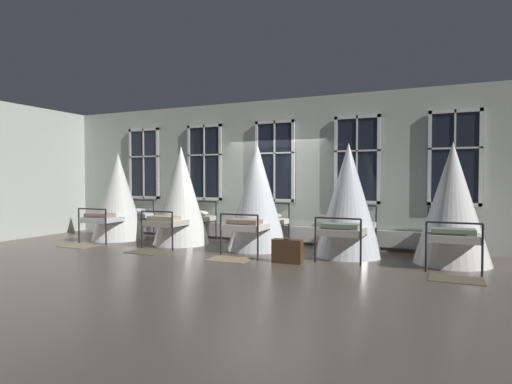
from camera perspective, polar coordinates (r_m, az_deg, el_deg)
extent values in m
plane|color=brown|center=(9.48, 0.33, -7.68)|extent=(23.26, 23.26, 0.00)
cube|color=#B2B7AD|center=(10.35, 2.76, 2.81)|extent=(12.63, 0.10, 3.49)
cube|color=black|center=(12.28, -14.95, 3.74)|extent=(1.02, 0.02, 1.97)
cube|color=silver|center=(12.29, -14.91, -0.70)|extent=(1.02, 0.06, 0.07)
cube|color=silver|center=(12.35, -14.98, 8.15)|extent=(1.02, 0.06, 0.07)
cube|color=silver|center=(12.59, -16.63, 3.67)|extent=(0.07, 0.06, 1.97)
cube|color=silver|center=(11.99, -13.18, 3.80)|extent=(0.07, 0.06, 1.97)
cube|color=silver|center=(12.28, -14.95, 3.74)|extent=(0.04, 0.06, 1.97)
cube|color=silver|center=(12.29, -14.96, 4.66)|extent=(1.02, 0.06, 0.04)
cube|color=black|center=(11.14, -7.00, 3.99)|extent=(1.02, 0.02, 1.97)
cube|color=silver|center=(11.14, -6.98, -0.90)|extent=(1.02, 0.06, 0.07)
cube|color=silver|center=(11.22, -7.02, 8.85)|extent=(1.02, 0.06, 0.07)
cube|color=silver|center=(11.39, -9.05, 3.93)|extent=(0.07, 0.06, 1.97)
cube|color=silver|center=(10.90, -4.86, 4.05)|extent=(0.07, 0.06, 1.97)
cube|color=silver|center=(11.14, -7.00, 3.99)|extent=(0.04, 0.06, 1.97)
cube|color=silver|center=(11.15, -7.00, 5.00)|extent=(1.02, 0.06, 0.04)
cube|color=black|center=(10.26, 2.54, 4.19)|extent=(1.02, 0.02, 1.97)
cube|color=silver|center=(10.26, 2.53, -1.12)|extent=(1.02, 0.06, 0.07)
cube|color=silver|center=(10.34, 2.55, 9.47)|extent=(1.02, 0.06, 0.07)
cube|color=silver|center=(10.44, 0.11, 4.15)|extent=(0.07, 0.06, 1.97)
cube|color=silver|center=(10.09, 5.05, 4.23)|extent=(0.07, 0.06, 1.97)
cube|color=silver|center=(10.26, 2.54, 4.19)|extent=(0.04, 0.06, 1.97)
cube|color=silver|center=(10.27, 2.54, 5.29)|extent=(1.02, 0.06, 0.04)
cube|color=black|center=(9.70, 13.51, 4.28)|extent=(1.02, 0.02, 1.97)
cube|color=silver|center=(9.71, 13.47, -1.34)|extent=(1.02, 0.06, 0.07)
cube|color=silver|center=(9.79, 13.55, 9.85)|extent=(1.02, 0.06, 0.07)
cube|color=silver|center=(9.80, 10.78, 4.28)|extent=(0.07, 0.06, 1.97)
cube|color=silver|center=(9.63, 16.30, 4.28)|extent=(0.07, 0.06, 1.97)
cube|color=silver|center=(9.70, 13.51, 4.28)|extent=(0.04, 0.06, 1.97)
cube|color=silver|center=(9.71, 13.52, 5.45)|extent=(1.02, 0.06, 0.04)
cube|color=black|center=(9.54, 25.32, 4.21)|extent=(1.02, 0.02, 1.97)
cube|color=silver|center=(9.54, 25.25, -1.51)|extent=(1.02, 0.06, 0.07)
cube|color=silver|center=(9.63, 25.40, 9.87)|extent=(1.02, 0.06, 0.07)
cube|color=silver|center=(9.54, 22.46, 4.24)|extent=(0.07, 0.06, 1.97)
cube|color=silver|center=(9.56, 28.18, 4.16)|extent=(0.07, 0.06, 1.97)
cube|color=silver|center=(9.54, 25.32, 4.21)|extent=(0.04, 0.06, 1.97)
cube|color=silver|center=(9.55, 25.34, 5.39)|extent=(1.02, 0.06, 0.04)
cube|color=silver|center=(10.31, 2.49, -5.51)|extent=(8.52, 0.10, 0.36)
cylinder|color=black|center=(12.47, -16.81, -3.23)|extent=(0.04, 0.04, 0.97)
cylinder|color=black|center=(11.96, -13.71, -3.42)|extent=(0.04, 0.04, 0.97)
cylinder|color=black|center=(11.13, -22.87, -4.23)|extent=(0.04, 0.04, 0.84)
cylinder|color=black|center=(10.55, -19.67, -4.52)|extent=(0.04, 0.04, 0.84)
cylinder|color=black|center=(11.78, -19.66, -3.51)|extent=(0.08, 1.84, 0.03)
cylinder|color=black|center=(11.23, -16.50, -3.73)|extent=(0.08, 1.84, 0.03)
cylinder|color=black|center=(12.18, -15.31, -1.05)|extent=(0.84, 0.05, 0.03)
cylinder|color=black|center=(10.80, -21.34, -2.16)|extent=(0.84, 0.05, 0.03)
cube|color=silver|center=(11.50, -18.12, -3.31)|extent=(0.91, 1.89, 0.13)
ellipsoid|color=silver|center=(12.01, -16.00, -2.44)|extent=(0.65, 0.42, 0.14)
cube|color=gray|center=(11.00, -20.39, -2.97)|extent=(0.70, 0.38, 0.10)
cone|color=white|center=(11.46, -18.15, -0.52)|extent=(1.36, 1.36, 2.23)
cylinder|color=black|center=(11.29, -9.10, -3.70)|extent=(0.04, 0.04, 0.97)
cylinder|color=black|center=(10.84, -5.44, -3.91)|extent=(0.04, 0.04, 0.97)
cylinder|color=black|center=(9.84, -15.20, -4.93)|extent=(0.04, 0.04, 0.84)
cylinder|color=black|center=(9.32, -11.27, -5.27)|extent=(0.04, 0.04, 0.84)
cylinder|color=black|center=(10.54, -11.94, -4.06)|extent=(0.07, 1.84, 0.03)
cylinder|color=black|center=(10.06, -8.13, -4.31)|extent=(0.07, 1.84, 0.03)
cylinder|color=black|center=(11.02, -7.32, -1.30)|extent=(0.84, 0.05, 0.03)
cylinder|color=black|center=(9.53, -13.30, -2.59)|extent=(0.84, 0.05, 0.03)
cube|color=#B7B2A3|center=(10.29, -10.08, -3.83)|extent=(0.89, 1.88, 0.13)
ellipsoid|color=silver|center=(10.84, -7.99, -2.83)|extent=(0.65, 0.41, 0.14)
cube|color=tan|center=(9.75, -12.34, -3.49)|extent=(0.69, 0.37, 0.10)
cone|color=white|center=(10.25, -10.10, -0.39)|extent=(1.36, 1.36, 2.35)
cylinder|color=black|center=(10.38, 0.13, -4.16)|extent=(0.04, 0.04, 0.97)
cylinder|color=black|center=(10.07, 4.50, -4.35)|extent=(0.04, 0.04, 0.97)
cylinder|color=black|center=(8.74, -4.80, -5.71)|extent=(0.04, 0.04, 0.84)
cylinder|color=black|center=(8.38, 0.24, -6.03)|extent=(0.04, 0.04, 0.84)
cylinder|color=black|center=(9.55, -2.12, -4.63)|extent=(0.04, 1.84, 0.03)
cylinder|color=black|center=(9.21, 2.57, -4.86)|extent=(0.04, 1.84, 0.03)
cylinder|color=black|center=(10.18, 2.28, -1.54)|extent=(0.84, 0.03, 0.03)
cylinder|color=black|center=(8.51, -2.34, -3.07)|extent=(0.84, 0.03, 0.03)
cube|color=silver|center=(9.36, 0.18, -4.36)|extent=(0.86, 1.87, 0.13)
ellipsoid|color=#B7B2A3|center=(9.98, 1.77, -3.22)|extent=(0.64, 0.40, 0.14)
cube|color=gray|center=(8.75, -1.58, -4.05)|extent=(0.69, 0.36, 0.10)
cone|color=white|center=(9.32, 0.18, -0.60)|extent=(1.36, 1.36, 2.34)
cylinder|color=black|center=(9.74, 11.06, -4.58)|extent=(0.04, 0.04, 0.97)
cylinder|color=black|center=(9.59, 15.95, -4.72)|extent=(0.04, 0.04, 0.97)
cylinder|color=black|center=(7.98, 8.05, -6.44)|extent=(0.04, 0.04, 0.84)
cylinder|color=black|center=(7.79, 14.01, -6.68)|extent=(0.04, 0.04, 0.84)
cylinder|color=black|center=(8.85, 9.71, -5.16)|extent=(0.03, 1.84, 0.03)
cylinder|color=black|center=(8.68, 15.08, -5.33)|extent=(0.03, 1.84, 0.03)
cylinder|color=black|center=(9.61, 13.51, -1.78)|extent=(0.84, 0.03, 0.03)
cylinder|color=black|center=(7.82, 11.01, -3.52)|extent=(0.84, 0.03, 0.03)
cube|color=#B7B2A3|center=(8.75, 12.37, -4.84)|extent=(0.86, 1.87, 0.13)
ellipsoid|color=silver|center=(9.40, 13.23, -3.57)|extent=(0.64, 0.40, 0.14)
cube|color=slate|center=(8.09, 11.42, -4.56)|extent=(0.69, 0.36, 0.10)
cone|color=white|center=(8.70, 12.40, -0.99)|extent=(1.36, 1.36, 2.29)
cylinder|color=black|center=(9.48, 22.28, -4.86)|extent=(0.04, 0.04, 0.97)
cylinder|color=black|center=(9.50, 27.35, -4.91)|extent=(0.04, 0.04, 0.97)
cylinder|color=black|center=(7.66, 22.05, -6.90)|extent=(0.04, 0.04, 0.84)
cylinder|color=black|center=(7.69, 28.34, -6.95)|extent=(0.04, 0.04, 0.84)
cylinder|color=black|center=(8.56, 22.18, -5.50)|extent=(0.06, 1.84, 0.03)
cylinder|color=black|center=(8.59, 27.80, -5.55)|extent=(0.06, 1.84, 0.03)
cylinder|color=black|center=(9.44, 24.86, -1.96)|extent=(0.84, 0.05, 0.03)
cylinder|color=black|center=(7.61, 25.24, -3.81)|extent=(0.84, 0.05, 0.03)
cube|color=#B7B2A3|center=(8.55, 25.00, -5.11)|extent=(0.89, 1.88, 0.13)
ellipsoid|color=beige|center=(9.22, 24.88, -3.79)|extent=(0.65, 0.41, 0.14)
cube|color=slate|center=(7.88, 25.16, -4.86)|extent=(0.69, 0.37, 0.10)
cone|color=white|center=(8.51, 25.05, -1.35)|extent=(1.36, 1.36, 2.24)
cube|color=#8E7A5B|center=(10.66, -22.96, -6.74)|extent=(0.81, 0.58, 0.01)
cube|color=brown|center=(9.32, -14.57, -7.87)|extent=(0.80, 0.57, 0.01)
cube|color=#8E7A5B|center=(8.25, -3.63, -9.08)|extent=(0.82, 0.59, 0.01)
cube|color=brown|center=(7.33, 25.49, -10.63)|extent=(0.80, 0.56, 0.01)
cube|color=#472D1E|center=(7.88, 4.26, -8.00)|extent=(0.57, 0.22, 0.44)
cube|color=tan|center=(7.98, 4.50, -7.88)|extent=(0.50, 0.03, 0.03)
torus|color=#472D1E|center=(7.85, 4.27, -6.31)|extent=(0.15, 0.15, 0.02)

